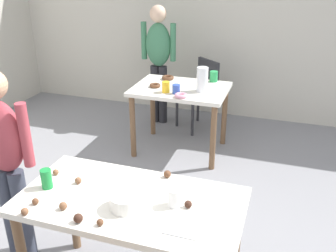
% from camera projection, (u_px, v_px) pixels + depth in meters
% --- Properties ---
extents(wall_back, '(6.40, 0.10, 2.60)m').
position_uv_depth(wall_back, '(240.00, 19.00, 4.86)').
color(wall_back, beige).
rests_on(wall_back, ground_plane).
extents(dining_table_near, '(1.31, 0.68, 0.75)m').
position_uv_depth(dining_table_near, '(131.00, 213.00, 2.24)').
color(dining_table_near, silver).
rests_on(dining_table_near, ground_plane).
extents(dining_table_far, '(1.00, 0.74, 0.75)m').
position_uv_depth(dining_table_far, '(180.00, 98.00, 4.13)').
color(dining_table_far, silver).
rests_on(dining_table_far, ground_plane).
extents(chair_far_table, '(0.56, 0.56, 0.87)m').
position_uv_depth(chair_far_table, '(201.00, 90.00, 4.78)').
color(chair_far_table, '#2D2D33').
rests_on(chair_far_table, ground_plane).
extents(person_girl_near, '(0.45, 0.20, 1.41)m').
position_uv_depth(person_girl_near, '(5.00, 154.00, 2.51)').
color(person_girl_near, '#383D4C').
rests_on(person_girl_near, ground_plane).
extents(person_adult_far, '(0.45, 0.21, 1.51)m').
position_uv_depth(person_adult_far, '(158.00, 55.00, 4.77)').
color(person_adult_far, '#28282D').
rests_on(person_adult_far, ground_plane).
extents(mixing_bowl, '(0.17, 0.17, 0.08)m').
position_uv_depth(mixing_bowl, '(125.00, 202.00, 2.10)').
color(mixing_bowl, white).
rests_on(mixing_bowl, dining_table_near).
extents(soda_can, '(0.07, 0.07, 0.12)m').
position_uv_depth(soda_can, '(46.00, 179.00, 2.29)').
color(soda_can, '#198438').
rests_on(soda_can, dining_table_near).
extents(fork_near, '(0.17, 0.02, 0.01)m').
position_uv_depth(fork_near, '(179.00, 236.00, 1.91)').
color(fork_near, silver).
rests_on(fork_near, dining_table_near).
extents(cup_near_0, '(0.07, 0.07, 0.11)m').
position_uv_depth(cup_near_0, '(174.00, 198.00, 2.12)').
color(cup_near_0, white).
rests_on(cup_near_0, dining_table_near).
extents(cake_ball_0, '(0.04, 0.04, 0.04)m').
position_uv_depth(cake_ball_0, '(63.00, 206.00, 2.10)').
color(cake_ball_0, brown).
rests_on(cake_ball_0, dining_table_near).
extents(cake_ball_1, '(0.04, 0.04, 0.04)m').
position_uv_depth(cake_ball_1, '(56.00, 172.00, 2.44)').
color(cake_ball_1, brown).
rests_on(cake_ball_1, dining_table_near).
extents(cake_ball_2, '(0.04, 0.04, 0.04)m').
position_uv_depth(cake_ball_2, '(25.00, 211.00, 2.06)').
color(cake_ball_2, brown).
rests_on(cake_ball_2, dining_table_near).
extents(cake_ball_3, '(0.05, 0.05, 0.05)m').
position_uv_depth(cake_ball_3, '(167.00, 174.00, 2.41)').
color(cake_ball_3, brown).
rests_on(cake_ball_3, dining_table_near).
extents(cake_ball_4, '(0.04, 0.04, 0.04)m').
position_uv_depth(cake_ball_4, '(188.00, 204.00, 2.12)').
color(cake_ball_4, '#3D2319').
rests_on(cake_ball_4, dining_table_near).
extents(cake_ball_5, '(0.04, 0.04, 0.04)m').
position_uv_depth(cake_ball_5, '(100.00, 222.00, 1.98)').
color(cake_ball_5, brown).
rests_on(cake_ball_5, dining_table_near).
extents(cake_ball_6, '(0.05, 0.05, 0.05)m').
position_uv_depth(cake_ball_6, '(78.00, 218.00, 2.00)').
color(cake_ball_6, '#3D2319').
rests_on(cake_ball_6, dining_table_near).
extents(cake_ball_7, '(0.04, 0.04, 0.04)m').
position_uv_depth(cake_ball_7, '(78.00, 180.00, 2.34)').
color(cake_ball_7, brown).
rests_on(cake_ball_7, dining_table_near).
extents(cake_ball_8, '(0.04, 0.04, 0.04)m').
position_uv_depth(cake_ball_8, '(35.00, 201.00, 2.15)').
color(cake_ball_8, brown).
rests_on(cake_ball_8, dining_table_near).
extents(pitcher_far, '(0.12, 0.12, 0.26)m').
position_uv_depth(pitcher_far, '(202.00, 79.00, 3.91)').
color(pitcher_far, white).
rests_on(pitcher_far, dining_table_far).
extents(cup_far_0, '(0.08, 0.08, 0.11)m').
position_uv_depth(cup_far_0, '(166.00, 87.00, 3.91)').
color(cup_far_0, yellow).
rests_on(cup_far_0, dining_table_far).
extents(cup_far_1, '(0.09, 0.09, 0.12)m').
position_uv_depth(cup_far_1, '(214.00, 76.00, 4.25)').
color(cup_far_1, green).
rests_on(cup_far_1, dining_table_far).
extents(cup_far_2, '(0.08, 0.08, 0.09)m').
position_uv_depth(cup_far_2, '(176.00, 89.00, 3.88)').
color(cup_far_2, '#3351B2').
rests_on(cup_far_2, dining_table_far).
extents(donut_far_0, '(0.13, 0.13, 0.04)m').
position_uv_depth(donut_far_0, '(181.00, 95.00, 3.79)').
color(donut_far_0, pink).
rests_on(donut_far_0, dining_table_far).
extents(donut_far_1, '(0.14, 0.14, 0.04)m').
position_uv_depth(donut_far_1, '(168.00, 78.00, 4.34)').
color(donut_far_1, brown).
rests_on(donut_far_1, dining_table_far).
extents(donut_far_2, '(0.12, 0.12, 0.04)m').
position_uv_depth(donut_far_2, '(155.00, 85.00, 4.09)').
color(donut_far_2, brown).
rests_on(donut_far_2, dining_table_far).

